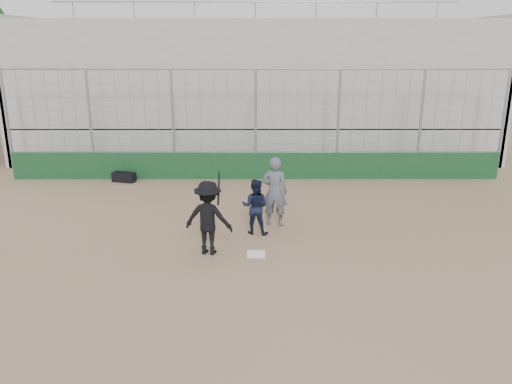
{
  "coord_description": "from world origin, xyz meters",
  "views": [
    {
      "loc": [
        -0.03,
        -11.06,
        4.9
      ],
      "look_at": [
        0.0,
        1.4,
        1.15
      ],
      "focal_mm": 35.0,
      "sensor_mm": 36.0,
      "label": 1
    }
  ],
  "objects_px": {
    "batter_at_plate": "(208,218)",
    "equipment_bag": "(124,177)",
    "catcher_crouched": "(255,215)",
    "umpire": "(275,195)"
  },
  "relations": [
    {
      "from": "batter_at_plate",
      "to": "umpire",
      "type": "height_order",
      "value": "batter_at_plate"
    },
    {
      "from": "umpire",
      "to": "batter_at_plate",
      "type": "bearing_deg",
      "value": 62.04
    },
    {
      "from": "batter_at_plate",
      "to": "umpire",
      "type": "bearing_deg",
      "value": 49.38
    },
    {
      "from": "batter_at_plate",
      "to": "umpire",
      "type": "xyz_separation_m",
      "value": [
        1.65,
        1.92,
        -0.03
      ]
    },
    {
      "from": "equipment_bag",
      "to": "umpire",
      "type": "bearing_deg",
      "value": -40.22
    },
    {
      "from": "catcher_crouched",
      "to": "equipment_bag",
      "type": "xyz_separation_m",
      "value": [
        -4.79,
        5.17,
        -0.33
      ]
    },
    {
      "from": "batter_at_plate",
      "to": "catcher_crouched",
      "type": "height_order",
      "value": "batter_at_plate"
    },
    {
      "from": "batter_at_plate",
      "to": "catcher_crouched",
      "type": "distance_m",
      "value": 1.72
    },
    {
      "from": "equipment_bag",
      "to": "catcher_crouched",
      "type": "bearing_deg",
      "value": -47.17
    },
    {
      "from": "batter_at_plate",
      "to": "equipment_bag",
      "type": "height_order",
      "value": "batter_at_plate"
    }
  ]
}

